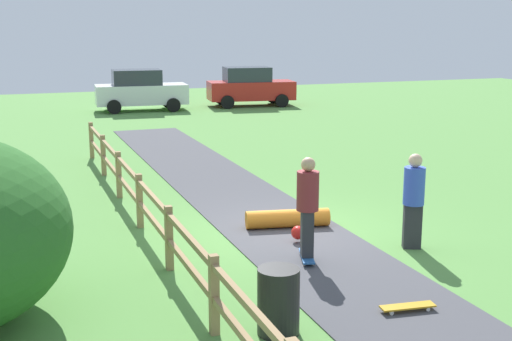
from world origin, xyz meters
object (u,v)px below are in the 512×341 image
Objects in this scene: parked_car_white at (140,90)px; parked_car_red at (250,87)px; skater_riding at (308,203)px; skater_fallen at (288,219)px; skateboard_loose at (408,306)px; trash_bin at (278,301)px; bystander_blue at (414,197)px.

parked_car_red is (5.45, 0.00, 0.00)m from parked_car_white.
parked_car_red is (6.73, 21.65, -0.07)m from skater_riding.
parked_car_red is at bearing 0.03° from parked_car_white.
skater_fallen is 0.39× the size of parked_car_red.
skateboard_loose is at bearing -104.59° from parked_car_red.
parked_car_red reaches higher than skater_fallen.
parked_car_white reaches higher than skater_riding.
trash_bin is 4.70m from skater_fallen.
parked_car_white reaches higher than skater_fallen.
trash_bin is at bearing 179.49° from skateboard_loose.
skater_fallen is 2.10× the size of skateboard_loose.
parked_car_white is at bearing 83.37° from trash_bin.
parked_car_red is at bearing 72.73° from skater_riding.
parked_car_white is (1.28, 21.65, -0.07)m from skater_riding.
trash_bin is 2.93m from skater_riding.
parked_car_white is (2.80, 24.08, 0.51)m from trash_bin.
skater_fallen reaches higher than skateboard_loose.
skater_fallen is at bearing 76.79° from skater_riding.
skateboard_loose is at bearing -89.63° from skater_fallen.
trash_bin is 2.01m from skateboard_loose.
bystander_blue is at bearing -102.09° from parked_car_red.
skater_fallen is 2.60m from bystander_blue.
bystander_blue is at bearing -48.14° from skater_fallen.
skater_fallen is at bearing 131.86° from bystander_blue.
skateboard_loose is 24.92m from parked_car_red.
parked_car_red is at bearing 72.36° from skater_fallen.
parked_car_white reaches higher than bystander_blue.
parked_car_white is at bearing 86.61° from skater_riding.
trash_bin is 0.51× the size of bystander_blue.
skater_fallen is at bearing -92.46° from parked_car_white.
bystander_blue is at bearing 56.22° from skateboard_loose.
skater_riding is 1.03× the size of bystander_blue.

